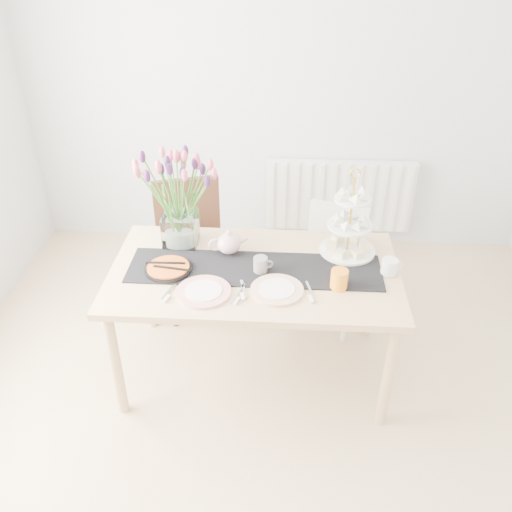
# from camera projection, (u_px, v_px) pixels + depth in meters

# --- Properties ---
(room_shell) EXTENTS (4.50, 4.50, 4.50)m
(room_shell) POSITION_uv_depth(u_px,v_px,m) (269.00, 244.00, 2.17)
(room_shell) COLOR tan
(room_shell) RESTS_ON ground
(radiator) EXTENTS (1.20, 0.08, 0.60)m
(radiator) POSITION_uv_depth(u_px,v_px,m) (339.00, 196.00, 4.45)
(radiator) COLOR white
(radiator) RESTS_ON room_shell
(dining_table) EXTENTS (1.60, 0.90, 0.75)m
(dining_table) POSITION_uv_depth(u_px,v_px,m) (255.00, 281.00, 3.04)
(dining_table) COLOR tan
(dining_table) RESTS_ON ground
(chair_brown) EXTENTS (0.57, 0.57, 0.92)m
(chair_brown) POSITION_uv_depth(u_px,v_px,m) (191.00, 236.00, 3.73)
(chair_brown) COLOR #361E13
(chair_brown) RESTS_ON ground
(chair_white) EXTENTS (0.51, 0.51, 0.81)m
(chair_white) POSITION_uv_depth(u_px,v_px,m) (332.00, 257.00, 3.64)
(chair_white) COLOR silver
(chair_white) RESTS_ON ground
(table_runner) EXTENTS (1.40, 0.35, 0.01)m
(table_runner) POSITION_uv_depth(u_px,v_px,m) (255.00, 269.00, 3.00)
(table_runner) COLOR black
(table_runner) RESTS_ON dining_table
(tulip_vase) EXTENTS (0.70, 0.70, 0.61)m
(tulip_vase) POSITION_uv_depth(u_px,v_px,m) (177.00, 184.00, 3.03)
(tulip_vase) COLOR silver
(tulip_vase) RESTS_ON dining_table
(cake_stand) EXTENTS (0.32, 0.32, 0.47)m
(cake_stand) POSITION_uv_depth(u_px,v_px,m) (349.00, 232.00, 3.08)
(cake_stand) COLOR gold
(cake_stand) RESTS_ON dining_table
(teapot) EXTENTS (0.26, 0.23, 0.14)m
(teapot) POSITION_uv_depth(u_px,v_px,m) (229.00, 243.00, 3.10)
(teapot) COLOR silver
(teapot) RESTS_ON dining_table
(cream_jug) EXTENTS (0.10, 0.10, 0.09)m
(cream_jug) POSITION_uv_depth(u_px,v_px,m) (389.00, 267.00, 2.94)
(cream_jug) COLOR silver
(cream_jug) RESTS_ON dining_table
(tart_tin) EXTENTS (0.26, 0.26, 0.03)m
(tart_tin) POSITION_uv_depth(u_px,v_px,m) (168.00, 269.00, 2.98)
(tart_tin) COLOR black
(tart_tin) RESTS_ON dining_table
(mug_grey) EXTENTS (0.09, 0.09, 0.09)m
(mug_grey) POSITION_uv_depth(u_px,v_px,m) (260.00, 265.00, 2.96)
(mug_grey) COLOR slate
(mug_grey) RESTS_ON dining_table
(mug_orange) EXTENTS (0.12, 0.12, 0.11)m
(mug_orange) POSITION_uv_depth(u_px,v_px,m) (339.00, 279.00, 2.83)
(mug_orange) COLOR orange
(mug_orange) RESTS_ON dining_table
(plate_left) EXTENTS (0.36, 0.36, 0.02)m
(plate_left) POSITION_uv_depth(u_px,v_px,m) (203.00, 292.00, 2.81)
(plate_left) COLOR white
(plate_left) RESTS_ON dining_table
(plate_right) EXTENTS (0.34, 0.34, 0.01)m
(plate_right) POSITION_uv_depth(u_px,v_px,m) (277.00, 290.00, 2.83)
(plate_right) COLOR white
(plate_right) RESTS_ON dining_table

